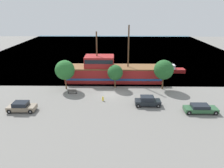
% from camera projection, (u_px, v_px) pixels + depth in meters
% --- Properties ---
extents(ground_plane, '(160.00, 160.00, 0.00)m').
position_uv_depth(ground_plane, '(110.00, 94.00, 39.51)').
color(ground_plane, gray).
extents(water_surface, '(80.00, 80.00, 0.00)m').
position_uv_depth(water_surface, '(113.00, 49.00, 80.95)').
color(water_surface, '#38667F').
rests_on(water_surface, ground).
extents(pirate_ship, '(21.25, 5.33, 11.53)m').
position_uv_depth(pirate_ship, '(112.00, 72.00, 46.17)').
color(pirate_ship, '#A31E1E').
rests_on(pirate_ship, water_surface).
extents(moored_boat_dockside, '(6.45, 2.15, 1.86)m').
position_uv_depth(moored_boat_dockside, '(170.00, 69.00, 52.34)').
color(moored_boat_dockside, maroon).
rests_on(moored_boat_dockside, water_surface).
extents(parked_car_curb_front, '(4.82, 1.87, 1.29)m').
position_uv_depth(parked_car_curb_front, '(200.00, 109.00, 32.36)').
color(parked_car_curb_front, '#2D5B38').
rests_on(parked_car_curb_front, ground_plane).
extents(parked_car_curb_mid, '(4.01, 1.81, 1.59)m').
position_uv_depth(parked_car_curb_mid, '(148.00, 101.00, 34.63)').
color(parked_car_curb_mid, black).
rests_on(parked_car_curb_mid, ground_plane).
extents(parked_car_curb_rear, '(4.11, 1.96, 1.49)m').
position_uv_depth(parked_car_curb_rear, '(22.00, 107.00, 32.79)').
color(parked_car_curb_rear, '#7F705B').
rests_on(parked_car_curb_rear, ground_plane).
extents(fire_hydrant, '(0.42, 0.25, 0.76)m').
position_uv_depth(fire_hydrant, '(103.00, 99.00, 36.50)').
color(fire_hydrant, yellow).
rests_on(fire_hydrant, ground_plane).
extents(bench_promenade_east, '(1.58, 0.45, 0.85)m').
position_uv_depth(bench_promenade_east, '(72.00, 91.00, 39.53)').
color(bench_promenade_east, '#4C4742').
rests_on(bench_promenade_east, ground_plane).
extents(tree_row_east, '(3.68, 3.68, 5.58)m').
position_uv_depth(tree_row_east, '(65.00, 70.00, 40.76)').
color(tree_row_east, brown).
rests_on(tree_row_east, ground_plane).
extents(tree_row_mideast, '(2.95, 2.95, 4.53)m').
position_uv_depth(tree_row_mideast, '(115.00, 73.00, 41.60)').
color(tree_row_mideast, brown).
rests_on(tree_row_mideast, ground_plane).
extents(tree_row_midwest, '(3.68, 3.68, 5.65)m').
position_uv_depth(tree_row_midwest, '(164.00, 70.00, 40.67)').
color(tree_row_midwest, brown).
rests_on(tree_row_midwest, ground_plane).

